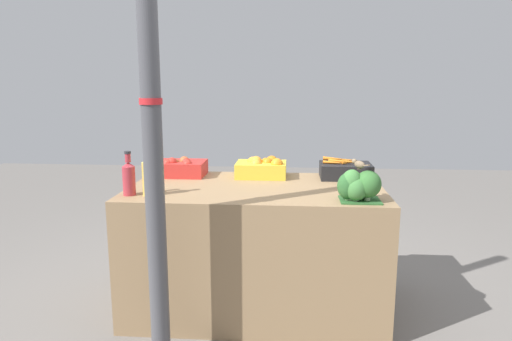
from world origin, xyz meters
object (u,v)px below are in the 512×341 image
(orange_crate, at_px, (261,167))
(broccoli_pile, at_px, (359,185))
(juice_bottle_ruby, at_px, (129,177))
(sparrow_bird, at_px, (359,164))
(carrot_crate, at_px, (345,170))
(apple_crate, at_px, (180,167))
(support_pole, at_px, (151,110))
(juice_bottle_golden, at_px, (148,176))

(orange_crate, distance_m, broccoli_pile, 0.85)
(juice_bottle_ruby, relative_size, sparrow_bird, 2.16)
(orange_crate, distance_m, carrot_crate, 0.57)
(apple_crate, xyz_separation_m, sparrow_bird, (1.14, -0.60, 0.15))
(broccoli_pile, xyz_separation_m, juice_bottle_ruby, (-1.30, 0.04, 0.02))
(support_pole, bearing_deg, orange_crate, 64.62)
(carrot_crate, height_order, juice_bottle_golden, juice_bottle_golden)
(apple_crate, height_order, juice_bottle_ruby, juice_bottle_ruby)
(apple_crate, distance_m, sparrow_bird, 1.30)
(support_pole, relative_size, carrot_crate, 7.65)
(orange_crate, xyz_separation_m, sparrow_bird, (0.57, -0.61, 0.14))
(broccoli_pile, distance_m, juice_bottle_ruby, 1.30)
(juice_bottle_golden, xyz_separation_m, sparrow_bird, (1.18, -0.03, 0.09))
(carrot_crate, distance_m, juice_bottle_golden, 1.32)
(broccoli_pile, height_order, juice_bottle_golden, juice_bottle_golden)
(support_pole, bearing_deg, juice_bottle_golden, 112.14)
(orange_crate, height_order, juice_bottle_golden, juice_bottle_golden)
(support_pole, xyz_separation_m, orange_crate, (0.46, 0.97, -0.45))
(orange_crate, bearing_deg, broccoli_pile, -47.67)
(support_pole, distance_m, broccoli_pile, 1.16)
(support_pole, height_order, carrot_crate, support_pole)
(broccoli_pile, xyz_separation_m, juice_bottle_golden, (-1.19, 0.04, 0.02))
(apple_crate, height_order, sparrow_bird, sparrow_bird)
(orange_crate, relative_size, juice_bottle_golden, 1.27)
(apple_crate, relative_size, juice_bottle_golden, 1.27)
(juice_bottle_ruby, relative_size, juice_bottle_golden, 0.95)
(apple_crate, distance_m, orange_crate, 0.57)
(sparrow_bird, bearing_deg, orange_crate, 8.88)
(juice_bottle_ruby, distance_m, sparrow_bird, 1.30)
(carrot_crate, relative_size, juice_bottle_golden, 1.27)
(orange_crate, distance_m, juice_bottle_ruby, 0.93)
(support_pole, xyz_separation_m, juice_bottle_golden, (-0.15, 0.38, -0.40))
(support_pole, distance_m, sparrow_bird, 1.13)
(apple_crate, distance_m, juice_bottle_ruby, 0.60)
(broccoli_pile, relative_size, juice_bottle_ruby, 0.93)
(orange_crate, distance_m, juice_bottle_golden, 0.85)
(apple_crate, bearing_deg, support_pole, -83.40)
(juice_bottle_golden, relative_size, sparrow_bird, 2.26)
(apple_crate, bearing_deg, juice_bottle_ruby, -105.19)
(support_pole, xyz_separation_m, carrot_crate, (1.03, 0.96, -0.46))
(broccoli_pile, distance_m, juice_bottle_golden, 1.19)
(support_pole, distance_m, juice_bottle_ruby, 0.62)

